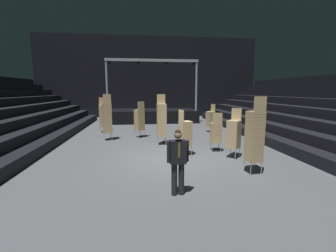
# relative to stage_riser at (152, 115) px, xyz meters

# --- Properties ---
(ground_plane) EXTENTS (22.00, 30.00, 0.10)m
(ground_plane) POSITION_rel_stage_riser_xyz_m (-0.00, -11.05, -0.63)
(ground_plane) COLOR #515459
(arena_end_wall) EXTENTS (22.00, 0.30, 8.00)m
(arena_end_wall) POSITION_rel_stage_riser_xyz_m (-0.00, 3.95, 3.42)
(arena_end_wall) COLOR black
(arena_end_wall) RESTS_ON ground_plane
(bleacher_bank_right) EXTENTS (6.00, 24.00, 3.60)m
(bleacher_bank_right) POSITION_rel_stage_riser_xyz_m (8.00, -10.05, 1.22)
(bleacher_bank_right) COLOR black
(bleacher_bank_right) RESTS_ON ground_plane
(stage_riser) EXTENTS (7.54, 3.37, 5.08)m
(stage_riser) POSITION_rel_stage_riser_xyz_m (0.00, 0.00, 0.00)
(stage_riser) COLOR black
(stage_riser) RESTS_ON ground_plane
(man_with_tie) EXTENTS (0.57, 0.26, 1.70)m
(man_with_tie) POSITION_rel_stage_riser_xyz_m (-0.09, -14.14, 0.38)
(man_with_tie) COLOR black
(man_with_tie) RESTS_ON ground_plane
(chair_stack_front_left) EXTENTS (0.62, 0.62, 1.96)m
(chair_stack_front_left) POSITION_rel_stage_riser_xyz_m (2.63, -11.17, 0.40)
(chair_stack_front_left) COLOR #B2B5BA
(chair_stack_front_left) RESTS_ON ground_plane
(chair_stack_front_right) EXTENTS (0.45, 0.45, 2.48)m
(chair_stack_front_right) POSITION_rel_stage_riser_xyz_m (0.02, -8.55, 0.65)
(chair_stack_front_right) COLOR #B2B5BA
(chair_stack_front_right) RESTS_ON ground_plane
(chair_stack_mid_left) EXTENTS (0.55, 0.55, 1.79)m
(chair_stack_mid_left) POSITION_rel_stage_riser_xyz_m (3.46, -5.50, 0.32)
(chair_stack_mid_left) COLOR #B2B5BA
(chair_stack_mid_left) RESTS_ON ground_plane
(chair_stack_mid_right) EXTENTS (0.56, 0.56, 2.48)m
(chair_stack_mid_right) POSITION_rel_stage_riser_xyz_m (-2.78, -7.21, 0.65)
(chair_stack_mid_right) COLOR #B2B5BA
(chair_stack_mid_right) RESTS_ON ground_plane
(chair_stack_mid_centre) EXTENTS (0.61, 0.61, 2.05)m
(chair_stack_mid_centre) POSITION_rel_stage_riser_xyz_m (-1.07, -6.67, 0.44)
(chair_stack_mid_centre) COLOR #B2B5BA
(chair_stack_mid_centre) RESTS_ON ground_plane
(chair_stack_rear_left) EXTENTS (0.49, 0.49, 2.48)m
(chair_stack_rear_left) POSITION_rel_stage_riser_xyz_m (2.57, -12.90, 0.65)
(chair_stack_rear_left) COLOR #B2B5BA
(chair_stack_rear_left) RESTS_ON ground_plane
(chair_stack_rear_right) EXTENTS (0.47, 0.47, 1.71)m
(chair_stack_rear_right) POSITION_rel_stage_riser_xyz_m (2.27, -10.11, 0.28)
(chair_stack_rear_right) COLOR #B2B5BA
(chair_stack_rear_right) RESTS_ON ground_plane
(chair_stack_rear_centre) EXTENTS (0.53, 0.53, 1.88)m
(chair_stack_rear_centre) POSITION_rel_stage_riser_xyz_m (0.81, -10.55, 0.36)
(chair_stack_rear_centre) COLOR #B2B5BA
(chair_stack_rear_centre) RESTS_ON ground_plane
(chair_stack_aisle_left) EXTENTS (0.50, 0.50, 2.22)m
(chair_stack_aisle_left) POSITION_rel_stage_riser_xyz_m (-3.40, -4.70, 0.53)
(chair_stack_aisle_left) COLOR #B2B5BA
(chair_stack_aisle_left) RESTS_ON ground_plane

